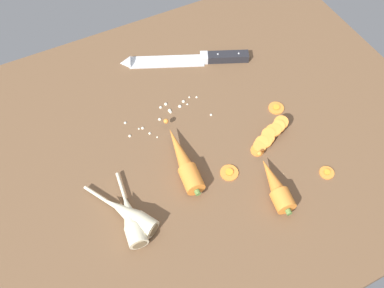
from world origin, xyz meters
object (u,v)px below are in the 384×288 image
(parsnip_front, at_px, (130,215))
(parsnip_mid_left, at_px, (131,219))
(whole_carrot, at_px, (184,161))
(whole_carrot_second, at_px, (276,186))
(carrot_slice_stack, at_px, (269,136))
(carrot_slice_stray_mid, at_px, (229,172))
(carrot_slice_stray_far, at_px, (327,172))
(chefs_knife, at_px, (182,60))
(carrot_slice_stray_near, at_px, (276,108))

(parsnip_front, xyz_separation_m, parsnip_mid_left, (-0.00, -0.01, 0.00))
(whole_carrot, bearing_deg, whole_carrot_second, -44.42)
(whole_carrot_second, distance_m, carrot_slice_stack, 0.13)
(carrot_slice_stray_mid, bearing_deg, parsnip_front, -179.27)
(carrot_slice_stray_far, bearing_deg, chefs_knife, 106.38)
(whole_carrot, relative_size, whole_carrot_second, 1.33)
(whole_carrot, xyz_separation_m, carrot_slice_stray_near, (0.28, 0.04, -0.02))
(carrot_slice_stray_near, bearing_deg, parsnip_front, -165.61)
(carrot_slice_stack, distance_m, carrot_slice_stray_mid, 0.13)
(chefs_knife, height_order, parsnip_mid_left, parsnip_mid_left)
(parsnip_front, height_order, carrot_slice_stack, parsnip_front)
(chefs_knife, relative_size, whole_carrot, 1.55)
(carrot_slice_stray_far, bearing_deg, carrot_slice_stray_mid, 153.21)
(whole_carrot_second, xyz_separation_m, parsnip_front, (-0.30, 0.08, -0.00))
(carrot_slice_stray_near, bearing_deg, whole_carrot_second, -124.47)
(chefs_knife, xyz_separation_m, carrot_slice_stray_mid, (-0.06, -0.36, -0.00))
(parsnip_front, bearing_deg, carrot_slice_stack, 6.43)
(parsnip_mid_left, bearing_deg, parsnip_front, 83.97)
(chefs_knife, height_order, carrot_slice_stack, carrot_slice_stack)
(whole_carrot, distance_m, carrot_slice_stack, 0.21)
(chefs_knife, bearing_deg, whole_carrot_second, -89.26)
(carrot_slice_stray_near, bearing_deg, chefs_knife, 118.36)
(carrot_slice_stack, relative_size, carrot_slice_stray_mid, 2.78)
(whole_carrot, bearing_deg, parsnip_mid_left, -153.86)
(parsnip_mid_left, relative_size, carrot_slice_stray_near, 4.64)
(whole_carrot_second, bearing_deg, carrot_slice_stray_near, 55.53)
(whole_carrot_second, distance_m, parsnip_front, 0.31)
(whole_carrot_second, height_order, carrot_slice_stray_near, whole_carrot_second)
(parsnip_front, distance_m, carrot_slice_stray_far, 0.44)
(chefs_knife, relative_size, parsnip_front, 1.92)
(parsnip_front, height_order, carrot_slice_stray_mid, parsnip_front)
(parsnip_front, xyz_separation_m, carrot_slice_stray_near, (0.43, 0.11, -0.02))
(carrot_slice_stray_near, height_order, carrot_slice_stray_mid, same)
(carrot_slice_stray_mid, bearing_deg, whole_carrot_second, -51.28)
(whole_carrot_second, xyz_separation_m, carrot_slice_stack, (0.06, 0.12, -0.01))
(whole_carrot_second, bearing_deg, carrot_slice_stray_far, -7.28)
(whole_carrot, distance_m, parsnip_front, 0.17)
(whole_carrot_second, xyz_separation_m, carrot_slice_stray_mid, (-0.07, 0.08, -0.02))
(parsnip_mid_left, distance_m, carrot_slice_stack, 0.37)
(chefs_knife, relative_size, carrot_slice_stray_mid, 8.05)
(parsnip_front, bearing_deg, carrot_slice_stray_near, 14.39)
(whole_carrot_second, distance_m, parsnip_mid_left, 0.31)
(carrot_slice_stray_mid, distance_m, carrot_slice_stray_far, 0.22)
(parsnip_mid_left, distance_m, carrot_slice_stray_far, 0.44)
(whole_carrot_second, bearing_deg, whole_carrot, 135.58)
(parsnip_front, xyz_separation_m, carrot_slice_stray_mid, (0.24, 0.00, -0.02))
(chefs_knife, distance_m, parsnip_front, 0.47)
(chefs_knife, relative_size, whole_carrot_second, 2.06)
(carrot_slice_stack, bearing_deg, carrot_slice_stray_far, -63.64)
(chefs_knife, height_order, carrot_slice_stray_far, chefs_knife)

